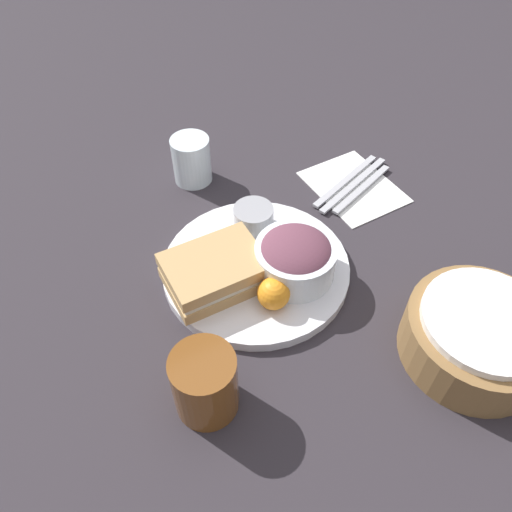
{
  "coord_description": "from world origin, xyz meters",
  "views": [
    {
      "loc": [
        0.26,
        0.44,
        0.61
      ],
      "look_at": [
        0.0,
        0.0,
        0.04
      ],
      "focal_mm": 35.0,
      "sensor_mm": 36.0,
      "label": 1
    }
  ],
  "objects_px": {
    "plate": "(256,268)",
    "drink_glass": "(205,384)",
    "fork": "(346,181)",
    "spoon": "(362,189)",
    "dressing_cup": "(253,218)",
    "bread_basket": "(478,336)",
    "water_glass": "(192,160)",
    "sandwich": "(214,270)",
    "salad_bowl": "(295,257)",
    "knife": "(354,185)"
  },
  "relations": [
    {
      "from": "water_glass",
      "to": "drink_glass",
      "type": "bearing_deg",
      "value": 66.87
    },
    {
      "from": "drink_glass",
      "to": "knife",
      "type": "distance_m",
      "value": 0.5
    },
    {
      "from": "salad_bowl",
      "to": "bread_basket",
      "type": "distance_m",
      "value": 0.27
    },
    {
      "from": "plate",
      "to": "spoon",
      "type": "bearing_deg",
      "value": -165.35
    },
    {
      "from": "salad_bowl",
      "to": "fork",
      "type": "distance_m",
      "value": 0.26
    },
    {
      "from": "dressing_cup",
      "to": "spoon",
      "type": "xyz_separation_m",
      "value": [
        -0.23,
        0.01,
        -0.03
      ]
    },
    {
      "from": "drink_glass",
      "to": "sandwich",
      "type": "bearing_deg",
      "value": -120.34
    },
    {
      "from": "plate",
      "to": "drink_glass",
      "type": "distance_m",
      "value": 0.23
    },
    {
      "from": "salad_bowl",
      "to": "fork",
      "type": "bearing_deg",
      "value": -145.34
    },
    {
      "from": "plate",
      "to": "bread_basket",
      "type": "bearing_deg",
      "value": 123.75
    },
    {
      "from": "plate",
      "to": "water_glass",
      "type": "relative_size",
      "value": 3.34
    },
    {
      "from": "plate",
      "to": "knife",
      "type": "height_order",
      "value": "plate"
    },
    {
      "from": "sandwich",
      "to": "spoon",
      "type": "height_order",
      "value": "sandwich"
    },
    {
      "from": "sandwich",
      "to": "fork",
      "type": "distance_m",
      "value": 0.34
    },
    {
      "from": "water_glass",
      "to": "fork",
      "type": "bearing_deg",
      "value": 147.11
    },
    {
      "from": "drink_glass",
      "to": "spoon",
      "type": "height_order",
      "value": "drink_glass"
    },
    {
      "from": "sandwich",
      "to": "bread_basket",
      "type": "bearing_deg",
      "value": 132.46
    },
    {
      "from": "bread_basket",
      "to": "knife",
      "type": "xyz_separation_m",
      "value": [
        -0.08,
        -0.36,
        -0.03
      ]
    },
    {
      "from": "plate",
      "to": "spoon",
      "type": "relative_size",
      "value": 1.71
    },
    {
      "from": "dressing_cup",
      "to": "water_glass",
      "type": "xyz_separation_m",
      "value": [
        0.02,
        -0.19,
        0.01
      ]
    },
    {
      "from": "dressing_cup",
      "to": "knife",
      "type": "relative_size",
      "value": 0.33
    },
    {
      "from": "fork",
      "to": "spoon",
      "type": "bearing_deg",
      "value": -90.0
    },
    {
      "from": "plate",
      "to": "drink_glass",
      "type": "xyz_separation_m",
      "value": [
        0.17,
        0.16,
        0.04
      ]
    },
    {
      "from": "spoon",
      "to": "water_glass",
      "type": "relative_size",
      "value": 1.95
    },
    {
      "from": "plate",
      "to": "knife",
      "type": "relative_size",
      "value": 1.47
    },
    {
      "from": "salad_bowl",
      "to": "dressing_cup",
      "type": "xyz_separation_m",
      "value": [
        0.0,
        -0.12,
        -0.02
      ]
    },
    {
      "from": "bread_basket",
      "to": "water_glass",
      "type": "relative_size",
      "value": 2.25
    },
    {
      "from": "fork",
      "to": "spoon",
      "type": "xyz_separation_m",
      "value": [
        -0.01,
        0.03,
        0.0
      ]
    },
    {
      "from": "knife",
      "to": "spoon",
      "type": "height_order",
      "value": "same"
    },
    {
      "from": "fork",
      "to": "knife",
      "type": "bearing_deg",
      "value": -90.0
    },
    {
      "from": "salad_bowl",
      "to": "bread_basket",
      "type": "relative_size",
      "value": 0.62
    },
    {
      "from": "sandwich",
      "to": "knife",
      "type": "bearing_deg",
      "value": -165.74
    },
    {
      "from": "salad_bowl",
      "to": "knife",
      "type": "distance_m",
      "value": 0.26
    },
    {
      "from": "dressing_cup",
      "to": "spoon",
      "type": "relative_size",
      "value": 0.39
    },
    {
      "from": "plate",
      "to": "fork",
      "type": "relative_size",
      "value": 1.54
    },
    {
      "from": "dressing_cup",
      "to": "water_glass",
      "type": "bearing_deg",
      "value": -82.38
    },
    {
      "from": "dressing_cup",
      "to": "fork",
      "type": "height_order",
      "value": "dressing_cup"
    },
    {
      "from": "salad_bowl",
      "to": "water_glass",
      "type": "xyz_separation_m",
      "value": [
        0.03,
        -0.3,
        -0.01
      ]
    },
    {
      "from": "dressing_cup",
      "to": "knife",
      "type": "xyz_separation_m",
      "value": [
        -0.22,
        -0.01,
        -0.03
      ]
    },
    {
      "from": "bread_basket",
      "to": "knife",
      "type": "bearing_deg",
      "value": -102.02
    },
    {
      "from": "sandwich",
      "to": "salad_bowl",
      "type": "xyz_separation_m",
      "value": [
        -0.11,
        0.05,
        0.01
      ]
    },
    {
      "from": "bread_basket",
      "to": "fork",
      "type": "xyz_separation_m",
      "value": [
        -0.07,
        -0.38,
        -0.03
      ]
    },
    {
      "from": "salad_bowl",
      "to": "plate",
      "type": "bearing_deg",
      "value": -45.21
    },
    {
      "from": "salad_bowl",
      "to": "bread_basket",
      "type": "xyz_separation_m",
      "value": [
        -0.14,
        0.23,
        -0.01
      ]
    },
    {
      "from": "plate",
      "to": "drink_glass",
      "type": "height_order",
      "value": "drink_glass"
    },
    {
      "from": "bread_basket",
      "to": "fork",
      "type": "distance_m",
      "value": 0.39
    },
    {
      "from": "dressing_cup",
      "to": "bread_basket",
      "type": "height_order",
      "value": "bread_basket"
    },
    {
      "from": "knife",
      "to": "water_glass",
      "type": "relative_size",
      "value": 2.28
    },
    {
      "from": "sandwich",
      "to": "drink_glass",
      "type": "xyz_separation_m",
      "value": [
        0.1,
        0.16,
        0.01
      ]
    },
    {
      "from": "spoon",
      "to": "plate",
      "type": "bearing_deg",
      "value": 176.27
    }
  ]
}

